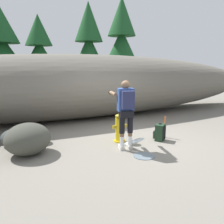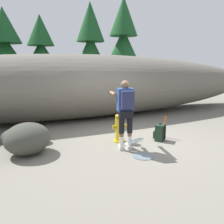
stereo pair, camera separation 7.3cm
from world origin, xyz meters
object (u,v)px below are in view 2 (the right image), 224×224
at_px(survey_stake, 165,127).
at_px(utility_worker, 125,106).
at_px(boulder_small, 35,133).
at_px(fire_hydrant, 120,128).
at_px(boulder_large, 28,139).
at_px(spare_backpack, 160,133).
at_px(boulder_outlier, 15,137).

bearing_deg(survey_stake, utility_worker, -167.93).
height_order(boulder_small, survey_stake, survey_stake).
distance_m(fire_hydrant, boulder_large, 2.28).
xyz_separation_m(spare_backpack, boulder_large, (-3.30, 0.48, 0.14)).
distance_m(boulder_small, survey_stake, 3.51).
height_order(fire_hydrant, utility_worker, utility_worker).
height_order(spare_backpack, boulder_small, boulder_small).
distance_m(utility_worker, boulder_outlier, 2.90).
relative_size(fire_hydrant, survey_stake, 1.32).
distance_m(boulder_large, survey_stake, 3.60).
distance_m(utility_worker, spare_backpack, 1.42).
relative_size(utility_worker, boulder_outlier, 2.43).
xyz_separation_m(utility_worker, survey_stake, (1.44, 0.31, -0.74)).
distance_m(fire_hydrant, boulder_small, 2.22).
bearing_deg(survey_stake, boulder_outlier, 163.47).
relative_size(boulder_outlier, survey_stake, 1.12).
xyz_separation_m(fire_hydrant, survey_stake, (1.31, -0.23, -0.07)).
relative_size(fire_hydrant, utility_worker, 0.48).
relative_size(utility_worker, spare_backpack, 3.49).
xyz_separation_m(utility_worker, boulder_outlier, (-2.38, 1.44, -0.83)).
distance_m(spare_backpack, survey_stake, 0.33).
relative_size(spare_backpack, boulder_outlier, 0.70).
xyz_separation_m(spare_backpack, boulder_small, (-3.03, 1.30, 0.03)).
xyz_separation_m(boulder_outlier, survey_stake, (3.81, -1.13, 0.09)).
relative_size(spare_backpack, boulder_small, 0.72).
bearing_deg(utility_worker, spare_backpack, -68.35).
relative_size(fire_hydrant, spare_backpack, 1.69).
relative_size(fire_hydrant, boulder_large, 0.74).
bearing_deg(boulder_outlier, boulder_large, -73.98).
bearing_deg(boulder_large, survey_stake, -5.32).
xyz_separation_m(fire_hydrant, boulder_outlier, (-2.51, 0.91, -0.16)).
bearing_deg(boulder_outlier, fire_hydrant, -19.87).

